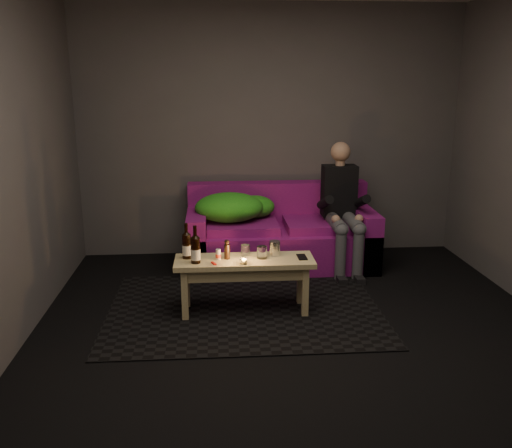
% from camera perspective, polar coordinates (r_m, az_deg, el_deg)
% --- Properties ---
extents(floor, '(4.50, 4.50, 0.00)m').
position_cam_1_polar(floor, '(3.96, 4.93, -12.82)').
color(floor, black).
rests_on(floor, ground).
extents(room, '(4.50, 4.50, 4.50)m').
position_cam_1_polar(room, '(3.97, 4.34, 12.03)').
color(room, silver).
rests_on(room, ground).
extents(rug, '(2.24, 1.64, 0.01)m').
position_cam_1_polar(rug, '(4.55, -1.23, -8.87)').
color(rug, black).
rests_on(rug, floor).
extents(sofa, '(1.87, 0.84, 0.80)m').
position_cam_1_polar(sofa, '(5.53, 2.56, -1.31)').
color(sofa, '#760F6D').
rests_on(sofa, floor).
extents(green_blanket, '(0.82, 0.56, 0.28)m').
position_cam_1_polar(green_blanket, '(5.41, -2.41, 1.74)').
color(green_blanket, '#1D8B19').
rests_on(green_blanket, sofa).
extents(person, '(0.34, 0.78, 1.25)m').
position_cam_1_polar(person, '(5.41, 9.05, 2.01)').
color(person, black).
rests_on(person, sofa).
extents(coffee_table, '(1.12, 0.36, 0.46)m').
position_cam_1_polar(coffee_table, '(4.36, -1.22, -4.70)').
color(coffee_table, tan).
rests_on(coffee_table, rug).
extents(beer_bottle_a, '(0.07, 0.07, 0.29)m').
position_cam_1_polar(beer_bottle_a, '(4.36, -7.31, -2.25)').
color(beer_bottle_a, black).
rests_on(beer_bottle_a, coffee_table).
extents(beer_bottle_b, '(0.08, 0.08, 0.30)m').
position_cam_1_polar(beer_bottle_b, '(4.24, -6.39, -2.67)').
color(beer_bottle_b, black).
rests_on(beer_bottle_b, coffee_table).
extents(salt_shaker, '(0.05, 0.05, 0.08)m').
position_cam_1_polar(salt_shaker, '(4.32, -4.00, -3.20)').
color(salt_shaker, silver).
rests_on(salt_shaker, coffee_table).
extents(pepper_mill, '(0.05, 0.05, 0.12)m').
position_cam_1_polar(pepper_mill, '(4.32, -3.07, -2.93)').
color(pepper_mill, black).
rests_on(pepper_mill, coffee_table).
extents(tumbler_back, '(0.08, 0.08, 0.09)m').
position_cam_1_polar(tumbler_back, '(4.42, -1.12, -2.75)').
color(tumbler_back, white).
rests_on(tumbler_back, coffee_table).
extents(tealight, '(0.06, 0.06, 0.05)m').
position_cam_1_polar(tealight, '(4.22, -1.30, -3.92)').
color(tealight, white).
rests_on(tealight, coffee_table).
extents(tumbler_front, '(0.10, 0.10, 0.10)m').
position_cam_1_polar(tumbler_front, '(4.34, 0.63, -3.00)').
color(tumbler_front, white).
rests_on(tumbler_front, coffee_table).
extents(steel_cup, '(0.12, 0.12, 0.12)m').
position_cam_1_polar(steel_cup, '(4.40, 1.98, -2.57)').
color(steel_cup, silver).
rests_on(steel_cup, coffee_table).
extents(smartphone, '(0.07, 0.15, 0.01)m').
position_cam_1_polar(smartphone, '(4.38, 4.85, -3.49)').
color(smartphone, black).
rests_on(smartphone, coffee_table).
extents(red_lighter, '(0.04, 0.07, 0.01)m').
position_cam_1_polar(red_lighter, '(4.23, -4.48, -4.15)').
color(red_lighter, red).
rests_on(red_lighter, coffee_table).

